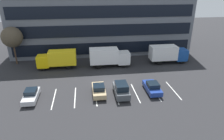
{
  "coord_description": "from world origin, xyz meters",
  "views": [
    {
      "loc": [
        -3.88,
        -27.52,
        14.18
      ],
      "look_at": [
        0.19,
        2.16,
        1.4
      ],
      "focal_mm": 32.61,
      "sensor_mm": 36.0,
      "label": 1
    }
  ],
  "objects_px": {
    "sedan_tan": "(99,90)",
    "bare_tree": "(12,37)",
    "sedan_silver": "(31,95)",
    "sedan_navy": "(152,87)",
    "box_truck_white": "(109,56)",
    "suv_charcoal": "(121,89)",
    "box_truck_blue": "(168,53)",
    "box_truck_yellow_all": "(58,59)"
  },
  "relations": [
    {
      "from": "suv_charcoal",
      "to": "sedan_navy",
      "type": "bearing_deg",
      "value": 5.19
    },
    {
      "from": "sedan_tan",
      "to": "bare_tree",
      "type": "xyz_separation_m",
      "value": [
        -14.66,
        13.81,
        4.47
      ]
    },
    {
      "from": "suv_charcoal",
      "to": "bare_tree",
      "type": "bearing_deg",
      "value": 140.55
    },
    {
      "from": "box_truck_white",
      "to": "sedan_tan",
      "type": "distance_m",
      "value": 10.5
    },
    {
      "from": "sedan_silver",
      "to": "sedan_navy",
      "type": "relative_size",
      "value": 0.96
    },
    {
      "from": "box_truck_white",
      "to": "sedan_silver",
      "type": "bearing_deg",
      "value": -138.32
    },
    {
      "from": "box_truck_white",
      "to": "box_truck_yellow_all",
      "type": "distance_m",
      "value": 9.21
    },
    {
      "from": "suv_charcoal",
      "to": "bare_tree",
      "type": "xyz_separation_m",
      "value": [
        -17.67,
        14.54,
        4.24
      ]
    },
    {
      "from": "sedan_silver",
      "to": "suv_charcoal",
      "type": "xyz_separation_m",
      "value": [
        11.92,
        -0.51,
        0.25
      ]
    },
    {
      "from": "bare_tree",
      "to": "sedan_silver",
      "type": "bearing_deg",
      "value": -67.72
    },
    {
      "from": "box_truck_blue",
      "to": "sedan_silver",
      "type": "xyz_separation_m",
      "value": [
        -22.95,
        -10.68,
        -1.22
      ]
    },
    {
      "from": "box_truck_white",
      "to": "sedan_tan",
      "type": "relative_size",
      "value": 1.8
    },
    {
      "from": "sedan_navy",
      "to": "sedan_tan",
      "type": "bearing_deg",
      "value": 177.58
    },
    {
      "from": "box_truck_white",
      "to": "suv_charcoal",
      "type": "bearing_deg",
      "value": -88.15
    },
    {
      "from": "suv_charcoal",
      "to": "box_truck_yellow_all",
      "type": "bearing_deg",
      "value": 130.41
    },
    {
      "from": "bare_tree",
      "to": "box_truck_blue",
      "type": "bearing_deg",
      "value": -6.66
    },
    {
      "from": "box_truck_blue",
      "to": "sedan_navy",
      "type": "distance_m",
      "value": 12.64
    },
    {
      "from": "sedan_tan",
      "to": "sedan_silver",
      "type": "bearing_deg",
      "value": -178.6
    },
    {
      "from": "sedan_silver",
      "to": "box_truck_yellow_all",
      "type": "bearing_deg",
      "value": 77.49
    },
    {
      "from": "box_truck_blue",
      "to": "suv_charcoal",
      "type": "xyz_separation_m",
      "value": [
        -11.03,
        -11.19,
        -0.97
      ]
    },
    {
      "from": "suv_charcoal",
      "to": "sedan_navy",
      "type": "relative_size",
      "value": 1.02
    },
    {
      "from": "sedan_navy",
      "to": "box_truck_blue",
      "type": "bearing_deg",
      "value": 58.89
    },
    {
      "from": "suv_charcoal",
      "to": "sedan_navy",
      "type": "xyz_separation_m",
      "value": [
        4.52,
        0.41,
        -0.22
      ]
    },
    {
      "from": "box_truck_yellow_all",
      "to": "sedan_navy",
      "type": "height_order",
      "value": "box_truck_yellow_all"
    },
    {
      "from": "box_truck_yellow_all",
      "to": "sedan_silver",
      "type": "relative_size",
      "value": 1.75
    },
    {
      "from": "sedan_silver",
      "to": "sedan_navy",
      "type": "distance_m",
      "value": 16.44
    },
    {
      "from": "sedan_tan",
      "to": "box_truck_blue",
      "type": "bearing_deg",
      "value": 36.69
    },
    {
      "from": "box_truck_blue",
      "to": "sedan_navy",
      "type": "height_order",
      "value": "box_truck_blue"
    },
    {
      "from": "sedan_navy",
      "to": "bare_tree",
      "type": "relative_size",
      "value": 0.59
    },
    {
      "from": "box_truck_yellow_all",
      "to": "bare_tree",
      "type": "relative_size",
      "value": 0.98
    },
    {
      "from": "box_truck_blue",
      "to": "sedan_tan",
      "type": "xyz_separation_m",
      "value": [
        -14.03,
        -10.46,
        -1.2
      ]
    },
    {
      "from": "sedan_silver",
      "to": "bare_tree",
      "type": "relative_size",
      "value": 0.56
    },
    {
      "from": "sedan_silver",
      "to": "sedan_tan",
      "type": "relative_size",
      "value": 0.97
    },
    {
      "from": "suv_charcoal",
      "to": "bare_tree",
      "type": "height_order",
      "value": "bare_tree"
    },
    {
      "from": "sedan_navy",
      "to": "box_truck_yellow_all",
      "type": "bearing_deg",
      "value": 142.48
    },
    {
      "from": "box_truck_blue",
      "to": "bare_tree",
      "type": "bearing_deg",
      "value": 173.34
    },
    {
      "from": "box_truck_yellow_all",
      "to": "sedan_navy",
      "type": "relative_size",
      "value": 1.68
    },
    {
      "from": "box_truck_white",
      "to": "sedan_silver",
      "type": "xyz_separation_m",
      "value": [
        -11.57,
        -10.3,
        -1.26
      ]
    },
    {
      "from": "sedan_tan",
      "to": "bare_tree",
      "type": "relative_size",
      "value": 0.58
    },
    {
      "from": "box_truck_yellow_all",
      "to": "suv_charcoal",
      "type": "relative_size",
      "value": 1.65
    },
    {
      "from": "box_truck_blue",
      "to": "bare_tree",
      "type": "distance_m",
      "value": 29.07
    },
    {
      "from": "sedan_silver",
      "to": "bare_tree",
      "type": "distance_m",
      "value": 15.81
    }
  ]
}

